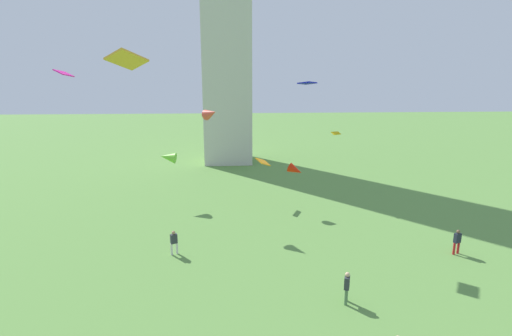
% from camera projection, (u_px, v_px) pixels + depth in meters
% --- Properties ---
extents(person_1, '(0.51, 0.43, 1.70)m').
position_uv_depth(person_1, '(174.00, 241.00, 26.20)').
color(person_1, silver).
rests_on(person_1, ground_plane).
extents(person_3, '(0.52, 0.40, 1.75)m').
position_uv_depth(person_3, '(457.00, 240.00, 26.25)').
color(person_3, red).
rests_on(person_3, ground_plane).
extents(person_5, '(0.42, 0.53, 1.79)m').
position_uv_depth(person_5, '(347.00, 286.00, 20.57)').
color(person_5, '#51754C').
rests_on(person_5, ground_plane).
extents(kite_flying_0, '(1.62, 1.65, 1.18)m').
position_uv_depth(kite_flying_0, '(211.00, 113.00, 31.39)').
color(kite_flying_0, '#E34938').
extents(kite_flying_1, '(1.62, 1.16, 1.18)m').
position_uv_depth(kite_flying_1, '(168.00, 157.00, 35.71)').
color(kite_flying_1, '#6FCD33').
extents(kite_flying_2, '(0.87, 1.13, 0.44)m').
position_uv_depth(kite_flying_2, '(64.00, 73.00, 21.26)').
color(kite_flying_2, '#EE1798').
extents(kite_flying_3, '(1.65, 1.47, 1.19)m').
position_uv_depth(kite_flying_3, '(295.00, 170.00, 33.76)').
color(kite_flying_3, red).
extents(kite_flying_5, '(0.94, 0.78, 0.24)m').
position_uv_depth(kite_flying_5, '(336.00, 133.00, 36.53)').
color(kite_flying_5, '#CEAD05').
extents(kite_flying_6, '(1.68, 1.69, 0.86)m').
position_uv_depth(kite_flying_6, '(127.00, 60.00, 15.99)').
color(kite_flying_6, gold).
extents(kite_flying_7, '(1.51, 1.69, 0.91)m').
position_uv_depth(kite_flying_7, '(263.00, 162.00, 36.12)').
color(kite_flying_7, orange).
extents(kite_flying_8, '(1.57, 1.64, 0.28)m').
position_uv_depth(kite_flying_8, '(307.00, 83.00, 27.67)').
color(kite_flying_8, '#080DBE').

